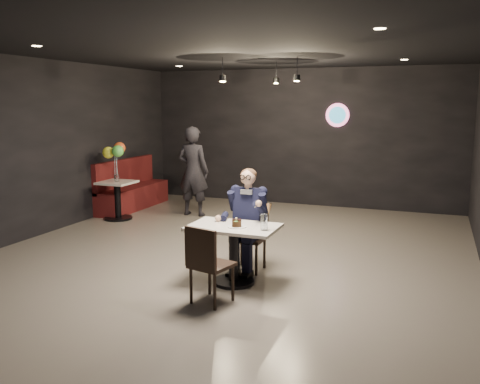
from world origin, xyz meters
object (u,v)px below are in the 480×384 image
at_px(main_table, 234,255).
at_px(booth_bench, 133,184).
at_px(seated_man, 249,219).
at_px(chair_near, 212,263).
at_px(sundae_glass, 264,222).
at_px(chair_far, 249,237).
at_px(passerby, 193,171).
at_px(balloon_vase, 117,178).
at_px(side_table, 118,199).

relative_size(main_table, booth_bench, 0.52).
bearing_deg(booth_bench, seated_man, -38.37).
bearing_deg(main_table, chair_near, -90.00).
xyz_separation_m(main_table, sundae_glass, (0.42, -0.07, 0.47)).
relative_size(chair_far, sundae_glass, 4.74).
relative_size(booth_bench, passerby, 1.18).
distance_m(sundae_glass, booth_bench, 5.53).
height_order(chair_near, sundae_glass, sundae_glass).
height_order(sundae_glass, passerby, passerby).
bearing_deg(balloon_vase, passerby, 35.12).
height_order(seated_man, side_table, seated_man).
xyz_separation_m(sundae_glass, passerby, (-2.66, 3.46, 0.05)).
height_order(chair_far, chair_near, same).
height_order(main_table, chair_near, chair_near).
relative_size(main_table, passerby, 0.61).
height_order(booth_bench, passerby, passerby).
bearing_deg(main_table, sundae_glass, -9.60).
bearing_deg(balloon_vase, side_table, -90.00).
bearing_deg(balloon_vase, main_table, -36.15).
bearing_deg(seated_man, booth_bench, 141.63).
height_order(main_table, side_table, side_table).
relative_size(chair_near, side_table, 1.17).
bearing_deg(balloon_vase, sundae_glass, -33.79).
xyz_separation_m(chair_near, balloon_vase, (-3.46, 3.19, 0.36)).
relative_size(balloon_vase, passerby, 0.08).
bearing_deg(seated_man, balloon_vase, 150.24).
xyz_separation_m(main_table, side_table, (-3.46, 2.53, 0.02)).
bearing_deg(chair_far, seated_man, 90.00).
bearing_deg(chair_far, sundae_glass, -55.69).
distance_m(chair_near, sundae_glass, 0.82).
distance_m(chair_far, chair_near, 1.21).
relative_size(seated_man, side_table, 1.83).
relative_size(main_table, sundae_glass, 5.67).
bearing_deg(main_table, chair_far, 90.00).
bearing_deg(passerby, sundae_glass, 127.77).
relative_size(seated_man, booth_bench, 0.68).
bearing_deg(sundae_glass, balloon_vase, 146.21).
height_order(main_table, passerby, passerby).
bearing_deg(passerby, balloon_vase, 35.37).
bearing_deg(booth_bench, passerby, -5.12).
relative_size(sundae_glass, balloon_vase, 1.39).
xyz_separation_m(chair_near, side_table, (-3.46, 3.19, -0.07)).
xyz_separation_m(sundae_glass, booth_bench, (-4.19, 3.60, -0.31)).
xyz_separation_m(sundae_glass, balloon_vase, (-3.89, 2.60, -0.03)).
relative_size(chair_near, booth_bench, 0.43).
xyz_separation_m(chair_far, sundae_glass, (0.42, -0.62, 0.39)).
height_order(chair_far, passerby, passerby).
height_order(balloon_vase, passerby, passerby).
distance_m(balloon_vase, passerby, 1.50).
bearing_deg(booth_bench, chair_far, -38.37).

